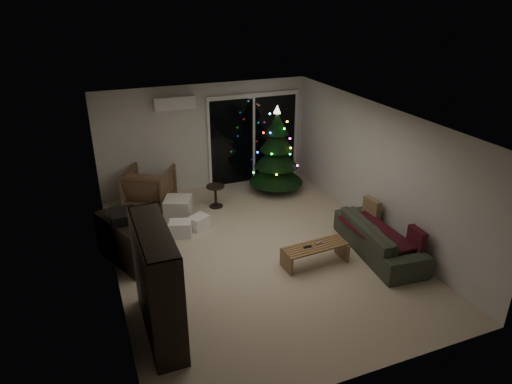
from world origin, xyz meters
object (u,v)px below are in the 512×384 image
at_px(bookshelf, 142,286).
at_px(media_cabinet, 126,241).
at_px(sofa, 380,238).
at_px(christmas_tree, 277,150).
at_px(armchair, 149,187).
at_px(coffee_table, 315,255).

xyz_separation_m(bookshelf, media_cabinet, (0.00, 2.03, -0.41)).
distance_m(bookshelf, media_cabinet, 2.07).
relative_size(sofa, christmas_tree, 1.02).
xyz_separation_m(media_cabinet, sofa, (4.30, -1.40, -0.10)).
height_order(armchair, coffee_table, armchair).
bearing_deg(christmas_tree, armchair, 174.65).
height_order(coffee_table, christmas_tree, christmas_tree).
height_order(media_cabinet, sofa, media_cabinet).
bearing_deg(media_cabinet, sofa, -40.35).
distance_m(bookshelf, sofa, 4.38).
xyz_separation_m(armchair, christmas_tree, (2.93, -0.27, 0.59)).
relative_size(media_cabinet, christmas_tree, 0.63).
distance_m(armchair, christmas_tree, 3.00).
height_order(bookshelf, christmas_tree, christmas_tree).
relative_size(armchair, coffee_table, 0.84).
xyz_separation_m(armchair, sofa, (3.53, -3.54, -0.14)).
relative_size(armchair, sofa, 0.47).
xyz_separation_m(media_cabinet, armchair, (0.77, 2.14, 0.04)).
relative_size(armchair, christmas_tree, 0.47).
relative_size(bookshelf, coffee_table, 1.40).
relative_size(bookshelf, media_cabinet, 1.25).
distance_m(armchair, coffee_table, 4.13).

